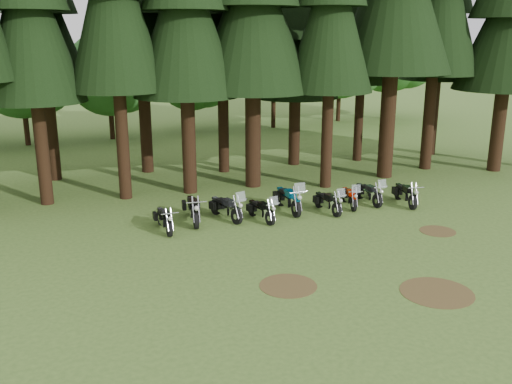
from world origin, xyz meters
TOP-DOWN VIEW (x-y plane):
  - ground at (0.00, 0.00)m, footprint 120.00×120.00m
  - pine_back_4 at (4.04, 13.25)m, footprint 4.94×4.94m
  - decid_2 at (-10.43, 24.78)m, footprint 6.72×6.53m
  - decid_3 at (-4.71, 25.13)m, footprint 6.12×5.95m
  - decid_4 at (1.58, 26.32)m, footprint 5.93×5.76m
  - decid_5 at (8.29, 25.71)m, footprint 8.45×8.21m
  - decid_6 at (14.85, 27.01)m, footprint 7.06×6.86m
  - decid_7 at (19.46, 26.83)m, footprint 8.44×8.20m
  - dirt_patch_0 at (-3.00, -2.00)m, footprint 1.80×1.80m
  - dirt_patch_1 at (4.50, 0.50)m, footprint 1.40×1.40m
  - dirt_patch_2 at (1.00, -4.00)m, footprint 2.20×2.20m
  - motorcycle_0 at (-5.52, 4.35)m, footprint 0.31×2.07m
  - motorcycle_1 at (-4.20, 4.99)m, footprint 0.47×2.45m
  - motorcycle_2 at (-2.83, 4.82)m, footprint 0.90×2.26m
  - motorcycle_3 at (-1.53, 4.15)m, footprint 0.61×2.04m
  - motorcycle_4 at (0.02, 4.90)m, footprint 0.47×2.50m
  - motorcycle_5 at (1.57, 4.19)m, footprint 0.46×2.10m
  - motorcycle_6 at (2.86, 4.60)m, footprint 0.72×2.01m
  - motorcycle_7 at (3.93, 4.74)m, footprint 0.41×2.16m
  - motorcycle_8 at (5.40, 4.01)m, footprint 0.56×2.20m

SIDE VIEW (x-z plane):
  - ground at x=0.00m, z-range 0.00..0.00m
  - dirt_patch_0 at x=-3.00m, z-range 0.00..0.01m
  - dirt_patch_1 at x=4.50m, z-range 0.00..0.01m
  - dirt_patch_2 at x=1.00m, z-range 0.00..0.01m
  - motorcycle_6 at x=2.86m, z-range -0.21..1.06m
  - motorcycle_3 at x=-1.53m, z-range -0.21..1.07m
  - motorcycle_0 at x=-5.52m, z-range 0.01..0.85m
  - motorcycle_5 at x=1.57m, z-range -0.22..1.10m
  - motorcycle_7 at x=3.93m, z-range -0.23..1.14m
  - motorcycle_8 at x=5.40m, z-range 0.01..0.91m
  - motorcycle_2 at x=-2.83m, z-range -0.24..1.20m
  - motorcycle_1 at x=-4.20m, z-range 0.01..1.01m
  - motorcycle_4 at x=0.02m, z-range -0.26..1.32m
  - decid_4 at x=1.58m, z-range 0.67..8.07m
  - decid_3 at x=-4.71m, z-range 0.69..8.34m
  - decid_2 at x=-10.43m, z-range 0.76..9.15m
  - decid_6 at x=14.85m, z-range 0.79..9.61m
  - decid_7 at x=19.46m, z-range 0.95..11.50m
  - decid_5 at x=8.29m, z-range 0.95..11.51m
  - pine_back_4 at x=4.04m, z-range 1.36..15.14m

